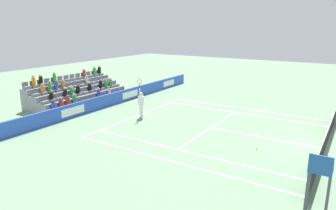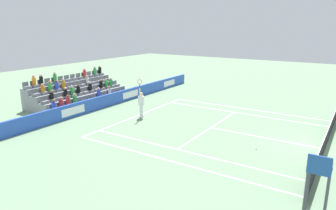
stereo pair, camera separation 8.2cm
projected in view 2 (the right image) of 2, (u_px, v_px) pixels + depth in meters
name	position (u px, v px, depth m)	size (l,w,h in m)	color
ground_plane	(325.00, 149.00, 15.87)	(80.00, 80.00, 0.00)	gray
line_baseline	(141.00, 114.00, 22.03)	(10.97, 0.10, 0.01)	white
line_service	(211.00, 128.00, 19.19)	(8.23, 0.10, 0.01)	white
line_centre_service	(262.00, 137.00, 17.52)	(0.10, 6.40, 0.01)	white
line_singles_sideline_left	(185.00, 151.00, 15.59)	(0.10, 11.89, 0.01)	white
line_singles_sideline_right	(241.00, 113.00, 22.31)	(0.10, 11.89, 0.01)	white
line_doubles_sideline_left	(171.00, 161.00, 14.47)	(0.10, 11.89, 0.01)	white
line_doubles_sideline_right	(247.00, 109.00, 23.43)	(0.10, 11.89, 0.01)	white
line_centre_mark	(142.00, 115.00, 21.98)	(0.10, 0.20, 0.01)	white
sponsor_barrier	(104.00, 101.00, 23.74)	(24.77, 0.22, 0.97)	blue
tennis_net	(326.00, 140.00, 15.74)	(11.97, 0.10, 1.07)	#33383D
tennis_player	(141.00, 103.00, 21.08)	(0.54, 0.42, 2.85)	white
umpire_chair	(318.00, 177.00, 9.76)	(0.70, 0.70, 2.34)	#474C54
stadium_stand	(77.00, 94.00, 25.20)	(8.06, 3.80, 2.63)	gray
loose_tennis_ball	(256.00, 149.00, 15.81)	(0.07, 0.07, 0.07)	#D1E533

